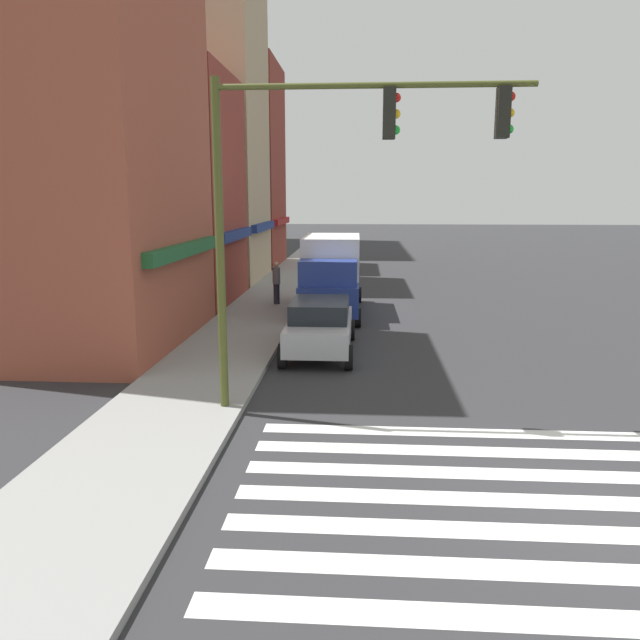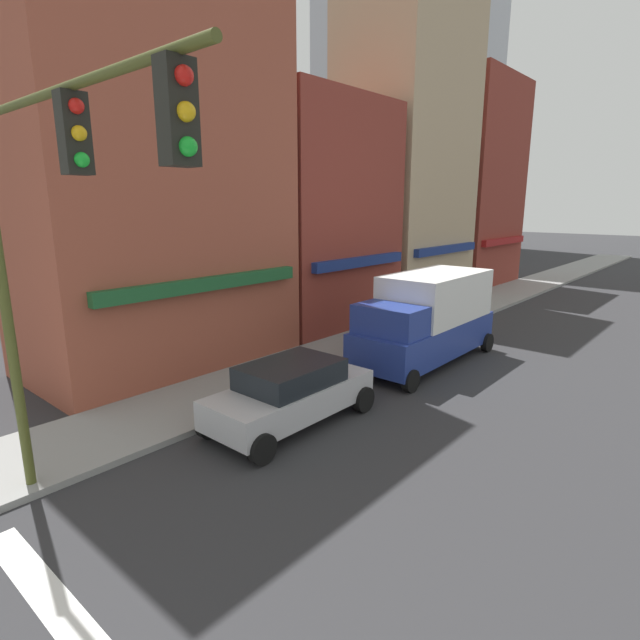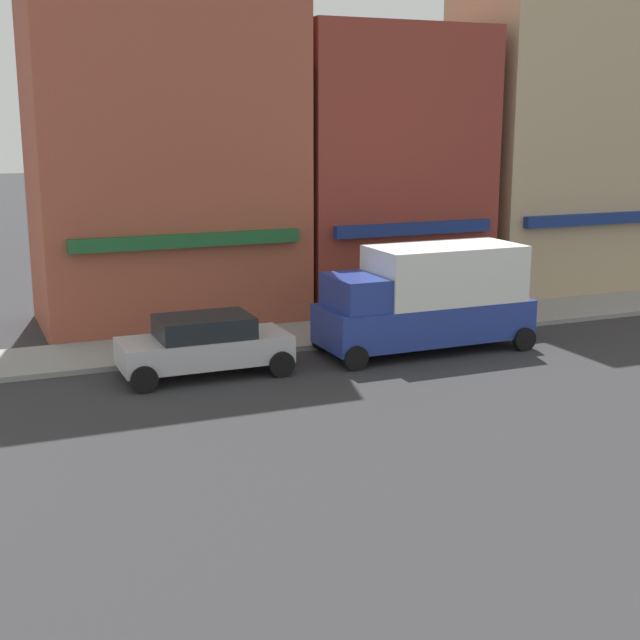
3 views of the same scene
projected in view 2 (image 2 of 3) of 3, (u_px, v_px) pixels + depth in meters
storefront_row at (359, 168)px, 23.73m from camera, size 30.72×5.30×15.64m
tower_distant at (416, 46)px, 54.22m from camera, size 21.27×11.86×44.08m
traffic_signal at (46, 227)px, 6.98m from camera, size 0.32×6.29×6.88m
sedan_silver at (291, 392)px, 12.20m from camera, size 4.40×2.02×1.59m
box_truck_blue at (427, 317)px, 16.87m from camera, size 6.22×2.42×3.04m
pedestrian_grey_coat at (386, 316)px, 19.30m from camera, size 0.32×0.32×1.77m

